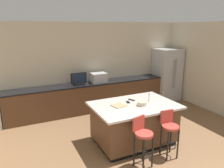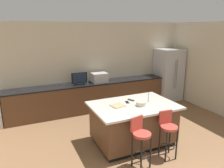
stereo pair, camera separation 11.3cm
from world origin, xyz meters
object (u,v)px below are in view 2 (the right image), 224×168
object	(u,v)px
refrigerator	(168,75)
tv_remote	(131,100)
tv_monitor	(79,79)
cutting_board	(118,105)
kitchen_island	(133,123)
fruit_bowl	(141,104)
bar_stool_left	(141,138)
bar_stool_right	(168,130)
microwave	(99,77)
cell_phone	(127,102)

from	to	relation	value
refrigerator	tv_remote	size ratio (longest dim) A/B	10.89
refrigerator	tv_monitor	bearing A→B (deg)	179.48
cutting_board	tv_remote	bearing A→B (deg)	24.31
kitchen_island	fruit_bowl	size ratio (longest dim) A/B	9.27
fruit_bowl	kitchen_island	bearing A→B (deg)	129.62
kitchen_island	bar_stool_left	xyz separation A→B (m)	(-0.33, -0.85, 0.12)
bar_stool_left	refrigerator	bearing A→B (deg)	31.89
tv_remote	cutting_board	xyz separation A→B (m)	(-0.45, -0.20, -0.00)
fruit_bowl	tv_remote	world-z (taller)	fruit_bowl
bar_stool_left	bar_stool_right	bearing A→B (deg)	-8.69
fruit_bowl	refrigerator	bearing A→B (deg)	41.81
bar_stool_right	cutting_board	xyz separation A→B (m)	(-0.71, 0.87, 0.35)
kitchen_island	cutting_board	distance (m)	0.59
cutting_board	tv_monitor	bearing A→B (deg)	96.06
refrigerator	microwave	distance (m)	2.66
tv_monitor	fruit_bowl	world-z (taller)	tv_monitor
bar_stool_right	tv_remote	distance (m)	1.15
refrigerator	tv_remote	xyz separation A→B (m)	(-2.65, -1.94, 0.01)
tv_remote	bar_stool_left	bearing A→B (deg)	-134.72
microwave	tv_monitor	size ratio (longest dim) A/B	1.00
bar_stool_left	cell_phone	size ratio (longest dim) A/B	6.62
cutting_board	refrigerator	bearing A→B (deg)	34.71
kitchen_island	cutting_board	world-z (taller)	cutting_board
bar_stool_left	tv_remote	xyz separation A→B (m)	(0.41, 1.12, 0.34)
cell_phone	microwave	bearing A→B (deg)	100.90
kitchen_island	bar_stool_left	world-z (taller)	bar_stool_left
refrigerator	tv_remote	world-z (taller)	refrigerator
microwave	bar_stool_left	xyz separation A→B (m)	(-0.41, -3.14, -0.46)
bar_stool_left	tv_monitor	bearing A→B (deg)	81.74
refrigerator	bar_stool_left	world-z (taller)	refrigerator
kitchen_island	tv_remote	distance (m)	0.54
refrigerator	cell_phone	bearing A→B (deg)	-144.02
bar_stool_right	tv_remote	bearing A→B (deg)	108.91
fruit_bowl	tv_remote	xyz separation A→B (m)	(-0.03, 0.40, -0.03)
microwave	tv_remote	world-z (taller)	microwave
fruit_bowl	cutting_board	distance (m)	0.51
refrigerator	microwave	bearing A→B (deg)	178.23
tv_monitor	bar_stool_left	xyz separation A→B (m)	(0.26, -3.09, -0.48)
refrigerator	cutting_board	distance (m)	3.76
bar_stool_right	cutting_board	size ratio (longest dim) A/B	3.47
bar_stool_right	tv_monitor	bearing A→B (deg)	112.25
bar_stool_left	bar_stool_right	xyz separation A→B (m)	(0.68, 0.05, -0.01)
microwave	cell_phone	bearing A→B (deg)	-93.79
fruit_bowl	cutting_board	size ratio (longest dim) A/B	0.72
cell_phone	bar_stool_left	bearing A→B (deg)	-89.79
kitchen_island	refrigerator	distance (m)	3.54
kitchen_island	refrigerator	bearing A→B (deg)	39.00
kitchen_island	bar_stool_left	size ratio (longest dim) A/B	1.90
tv_monitor	tv_remote	size ratio (longest dim) A/B	2.81
bar_stool_right	cell_phone	world-z (taller)	bar_stool_right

